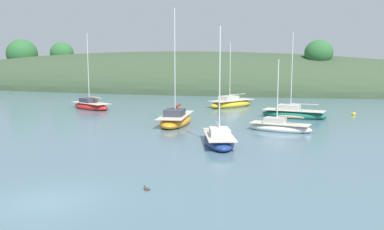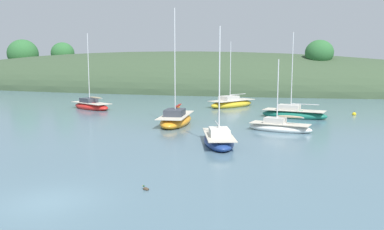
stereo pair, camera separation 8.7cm
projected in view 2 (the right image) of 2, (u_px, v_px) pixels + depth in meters
The scene contains 11 objects.
ground_plane at pixel (47, 202), 16.31m from camera, with size 400.00×400.00×0.00m, color slate.
far_shoreline_hill at pixel (158, 88), 91.40m from camera, with size 150.00×36.00×21.02m.
sailboat_teal_outer at pixel (293, 114), 41.90m from camera, with size 7.31×3.52×9.42m.
sailboat_orange_cutter at pixel (232, 103), 52.63m from camera, with size 6.08×7.99×9.02m.
sailboat_cream_ketch at pixel (91, 106), 50.10m from camera, with size 7.22×5.10×9.93m.
sailboat_grey_yawl at pixel (279, 127), 33.61m from camera, with size 5.74×2.77×6.41m.
sailboat_red_portside at pixel (219, 139), 27.96m from camera, with size 4.09×6.50×8.63m.
sailboat_navy_dinghy at pixel (176, 120), 37.34m from camera, with size 3.75×8.01×11.23m.
mooring_buoy_outer at pixel (178, 107), 51.70m from camera, with size 0.44×0.44×0.54m.
mooring_buoy_inner at pixel (354, 114), 44.04m from camera, with size 0.44×0.44×0.54m.
duck_lone_left at pixel (146, 189), 17.87m from camera, with size 0.41×0.29×0.24m.
Camera 2 is at (10.67, -13.04, 5.79)m, focal length 36.11 mm.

